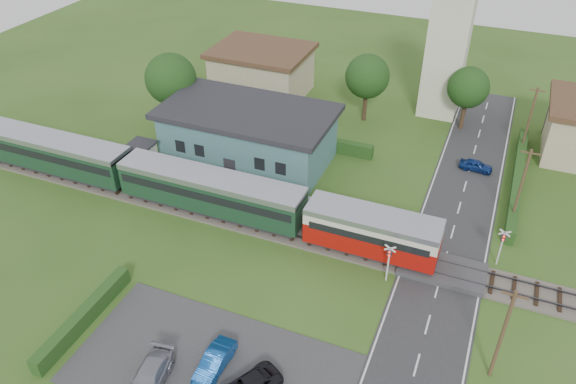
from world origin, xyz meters
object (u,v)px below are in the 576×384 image
at_px(house_west, 262,71).
at_px(car_on_road, 476,165).
at_px(pedestrian_near, 285,199).
at_px(car_park_silver, 149,379).
at_px(train, 177,183).
at_px(crossing_signal_far, 502,242).
at_px(crossing_signal_near, 389,258).
at_px(church_tower, 452,20).
at_px(equipment_hut, 143,156).
at_px(station_building, 248,134).
at_px(pedestrian_far, 163,166).
at_px(car_park_blue, 215,361).

distance_m(house_west, car_on_road, 26.76).
relative_size(car_on_road, pedestrian_near, 1.73).
relative_size(house_west, car_park_silver, 2.44).
distance_m(train, crossing_signal_far, 25.97).
bearing_deg(crossing_signal_near, car_on_road, 76.90).
bearing_deg(pedestrian_near, house_west, -58.22).
distance_m(train, crossing_signal_near, 18.81).
xyz_separation_m(train, pedestrian_near, (8.70, 2.44, -0.86)).
height_order(church_tower, pedestrian_near, church_tower).
xyz_separation_m(train, crossing_signal_far, (25.86, 2.39, -0.04)).
xyz_separation_m(crossing_signal_near, pedestrian_near, (-9.96, 4.84, -0.82)).
bearing_deg(car_park_silver, equipment_hut, 116.09).
relative_size(station_building, crossing_signal_near, 4.88).
bearing_deg(equipment_hut, car_on_road, 22.71).
xyz_separation_m(house_west, pedestrian_far, (-0.73, -19.99, -1.51)).
xyz_separation_m(train, crossing_signal_near, (18.66, -2.41, -0.04)).
xyz_separation_m(church_tower, car_park_silver, (-9.26, -42.50, -9.50)).
bearing_deg(car_park_silver, car_park_blue, 32.38).
bearing_deg(house_west, pedestrian_far, -92.09).
xyz_separation_m(station_building, car_park_blue, (8.69, -22.91, -2.02)).
bearing_deg(equipment_hut, church_tower, 44.75).
relative_size(station_building, car_on_road, 5.32).
bearing_deg(crossing_signal_near, station_building, 145.19).
distance_m(equipment_hut, pedestrian_far, 2.32).
height_order(train, pedestrian_far, train).
distance_m(train, pedestrian_near, 9.08).
xyz_separation_m(train, pedestrian_far, (-3.47, 3.01, -0.89)).
xyz_separation_m(car_park_silver, pedestrian_near, (0.70, 18.94, 0.60)).
xyz_separation_m(church_tower, car_park_blue, (-6.31, -39.92, -9.55)).
xyz_separation_m(car_on_road, car_park_blue, (-11.78, -29.04, 0.11)).
relative_size(church_tower, crossing_signal_near, 5.37).
relative_size(crossing_signal_far, car_park_blue, 0.91).
bearing_deg(church_tower, car_park_silver, -102.29).
bearing_deg(equipment_hut, pedestrian_far, -4.73).
height_order(train, pedestrian_near, train).
distance_m(train, car_on_road, 27.35).
height_order(station_building, church_tower, church_tower).
bearing_deg(house_west, car_park_blue, -69.65).
bearing_deg(car_park_silver, train, 107.05).
distance_m(church_tower, car_on_road, 15.55).
height_order(station_building, car_park_blue, station_building).
bearing_deg(car_on_road, church_tower, 28.81).
relative_size(crossing_signal_near, pedestrian_far, 1.96).
height_order(crossing_signal_far, car_park_silver, crossing_signal_far).
relative_size(equipment_hut, station_building, 0.16).
xyz_separation_m(church_tower, crossing_signal_far, (8.60, -23.61, -8.08)).
distance_m(car_park_silver, pedestrian_far, 22.64).
bearing_deg(church_tower, pedestrian_far, -132.04).
bearing_deg(house_west, crossing_signal_near, -49.89).
bearing_deg(car_park_blue, equipment_hut, 135.13).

